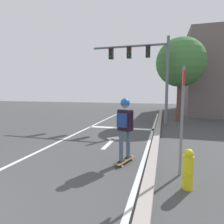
# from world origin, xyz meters

# --- Properties ---
(lane_line_center) EXTENTS (0.12, 20.00, 0.01)m
(lane_line_center) POSITION_xyz_m (-0.33, 6.00, 0.00)
(lane_line_center) COLOR silver
(lane_line_center) RESTS_ON ground
(lane_line_curbside) EXTENTS (0.12, 20.00, 0.01)m
(lane_line_curbside) POSITION_xyz_m (3.02, 6.00, 0.00)
(lane_line_curbside) COLOR silver
(lane_line_curbside) RESTS_ON ground
(stop_bar) EXTENTS (3.50, 0.40, 0.01)m
(stop_bar) POSITION_xyz_m (1.42, 8.76, 0.00)
(stop_bar) COLOR silver
(stop_bar) RESTS_ON ground
(lane_arrow_stem) EXTENTS (0.16, 1.40, 0.01)m
(lane_arrow_stem) POSITION_xyz_m (1.60, 5.71, 0.00)
(lane_arrow_stem) COLOR silver
(lane_arrow_stem) RESTS_ON ground
(lane_arrow_head) EXTENTS (0.71, 0.71, 0.01)m
(lane_arrow_head) POSITION_xyz_m (1.60, 6.56, 0.00)
(lane_arrow_head) COLOR silver
(lane_arrow_head) RESTS_ON ground
(curb_strip) EXTENTS (0.24, 24.00, 0.14)m
(curb_strip) POSITION_xyz_m (3.27, 6.00, 0.07)
(curb_strip) COLOR #A0968F
(curb_strip) RESTS_ON ground
(skateboard) EXTENTS (0.45, 0.86, 0.09)m
(skateboard) POSITION_xyz_m (2.55, 4.05, 0.07)
(skateboard) COLOR brown
(skateboard) RESTS_ON ground
(skater) EXTENTS (0.44, 0.61, 1.67)m
(skater) POSITION_xyz_m (2.54, 4.03, 1.14)
(skater) COLOR #3F5466
(skater) RESTS_ON skateboard
(traffic_signal_mast) EXTENTS (4.40, 0.34, 4.93)m
(traffic_signal_mast) POSITION_xyz_m (2.35, 10.26, 3.56)
(traffic_signal_mast) COLOR slate
(traffic_signal_mast) RESTS_ON ground
(street_sign_post) EXTENTS (0.06, 0.44, 2.47)m
(street_sign_post) POSITION_xyz_m (3.93, 3.65, 1.60)
(street_sign_post) COLOR slate
(street_sign_post) RESTS_ON ground
(fire_hydrant) EXTENTS (0.20, 0.30, 0.81)m
(fire_hydrant) POSITION_xyz_m (4.03, 3.04, 0.40)
(fire_hydrant) COLOR gold
(fire_hydrant) RESTS_ON ground
(roadside_tree) EXTENTS (3.05, 3.05, 5.26)m
(roadside_tree) POSITION_xyz_m (4.46, 11.97, 3.71)
(roadside_tree) COLOR brown
(roadside_tree) RESTS_ON ground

